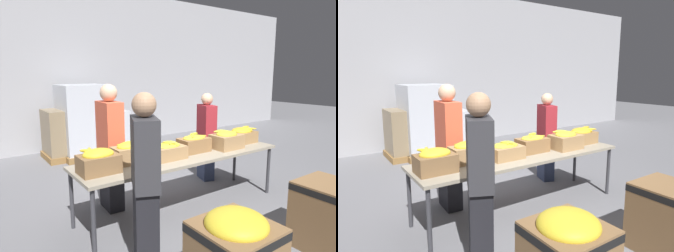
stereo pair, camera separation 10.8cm
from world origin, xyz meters
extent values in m
plane|color=slate|center=(0.00, 0.00, 0.00)|extent=(30.00, 30.00, 0.00)
cube|color=#A8A8AD|center=(0.00, 4.36, 2.00)|extent=(16.00, 0.08, 4.00)
cube|color=#9E937F|center=(0.00, 0.00, 0.77)|extent=(3.02, 0.82, 0.04)
cylinder|color=#38383D|center=(-1.45, -0.35, 0.37)|extent=(0.05, 0.05, 0.75)
cylinder|color=#38383D|center=(1.45, -0.35, 0.37)|extent=(0.05, 0.05, 0.75)
cylinder|color=#38383D|center=(-1.45, 0.35, 0.37)|extent=(0.05, 0.05, 0.75)
cylinder|color=#38383D|center=(1.45, 0.35, 0.37)|extent=(0.05, 0.05, 0.75)
cube|color=olive|center=(-1.24, -0.04, 0.89)|extent=(0.44, 0.32, 0.21)
ellipsoid|color=yellow|center=(-1.24, -0.04, 1.01)|extent=(0.36, 0.27, 0.13)
ellipsoid|color=yellow|center=(-1.19, -0.06, 1.03)|extent=(0.13, 0.19, 0.05)
ellipsoid|color=yellow|center=(-1.34, 0.02, 1.04)|extent=(0.18, 0.18, 0.06)
ellipsoid|color=yellow|center=(-1.31, 0.05, 1.04)|extent=(0.11, 0.19, 0.06)
cube|color=tan|center=(-0.76, 0.09, 0.89)|extent=(0.44, 0.27, 0.21)
ellipsoid|color=yellow|center=(-0.76, 0.09, 1.00)|extent=(0.36, 0.22, 0.12)
ellipsoid|color=yellow|center=(-0.88, 0.08, 1.03)|extent=(0.12, 0.17, 0.04)
ellipsoid|color=yellow|center=(-0.66, 0.09, 1.04)|extent=(0.06, 0.22, 0.04)
cube|color=tan|center=(-0.28, -0.02, 0.87)|extent=(0.44, 0.34, 0.17)
ellipsoid|color=gold|center=(-0.28, -0.02, 0.96)|extent=(0.37, 0.27, 0.06)
ellipsoid|color=gold|center=(-0.23, -0.03, 1.00)|extent=(0.16, 0.18, 0.05)
ellipsoid|color=gold|center=(-0.17, -0.06, 0.98)|extent=(0.12, 0.18, 0.05)
ellipsoid|color=gold|center=(-0.23, -0.03, 1.00)|extent=(0.14, 0.19, 0.06)
ellipsoid|color=gold|center=(-0.27, -0.04, 1.00)|extent=(0.14, 0.18, 0.05)
cube|color=olive|center=(0.22, 0.03, 0.89)|extent=(0.44, 0.27, 0.20)
ellipsoid|color=gold|center=(0.22, 0.03, 0.99)|extent=(0.36, 0.24, 0.08)
ellipsoid|color=gold|center=(0.20, 0.02, 1.02)|extent=(0.18, 0.18, 0.05)
ellipsoid|color=gold|center=(0.14, 0.02, 1.01)|extent=(0.17, 0.15, 0.05)
ellipsoid|color=gold|center=(0.28, 0.11, 1.03)|extent=(0.15, 0.05, 0.05)
ellipsoid|color=gold|center=(0.32, -0.01, 1.01)|extent=(0.20, 0.04, 0.04)
cube|color=tan|center=(0.75, -0.09, 0.89)|extent=(0.44, 0.33, 0.21)
ellipsoid|color=gold|center=(0.75, -0.09, 1.00)|extent=(0.35, 0.28, 0.10)
ellipsoid|color=gold|center=(0.67, -0.02, 1.04)|extent=(0.19, 0.11, 0.05)
ellipsoid|color=gold|center=(0.84, -0.15, 1.03)|extent=(0.22, 0.09, 0.04)
ellipsoid|color=gold|center=(0.73, -0.08, 1.02)|extent=(0.19, 0.18, 0.06)
ellipsoid|color=gold|center=(0.73, -0.04, 1.04)|extent=(0.13, 0.21, 0.05)
cube|color=#A37A4C|center=(1.23, 0.03, 0.88)|extent=(0.44, 0.33, 0.18)
ellipsoid|color=gold|center=(1.23, 0.03, 0.98)|extent=(0.35, 0.30, 0.11)
ellipsoid|color=gold|center=(1.34, -0.05, 1.00)|extent=(0.15, 0.20, 0.06)
ellipsoid|color=gold|center=(1.31, -0.06, 1.02)|extent=(0.19, 0.18, 0.04)
ellipsoid|color=gold|center=(1.35, 0.05, 1.03)|extent=(0.18, 0.05, 0.05)
cube|color=#2D3856|center=(1.10, 0.72, 0.37)|extent=(0.29, 0.40, 0.74)
cube|color=maroon|center=(1.10, 0.72, 1.04)|extent=(0.33, 0.46, 0.61)
sphere|color=#DBAD89|center=(1.10, 0.72, 1.45)|extent=(0.21, 0.21, 0.21)
cube|color=black|center=(-1.08, -0.79, 0.41)|extent=(0.36, 0.45, 0.82)
cube|color=#333338|center=(-1.08, -0.79, 1.16)|extent=(0.40, 0.52, 0.68)
sphere|color=tan|center=(-1.08, -0.79, 1.62)|extent=(0.23, 0.23, 0.23)
cube|color=black|center=(-0.81, 0.60, 0.42)|extent=(0.24, 0.41, 0.83)
cube|color=#EA5B3D|center=(-0.81, 0.60, 1.18)|extent=(0.26, 0.48, 0.69)
sphere|color=#DBAD89|center=(-0.81, 0.60, 1.64)|extent=(0.24, 0.24, 0.24)
cube|color=black|center=(-0.79, -1.68, 0.67)|extent=(0.60, 0.60, 0.07)
ellipsoid|color=yellow|center=(-0.79, -1.68, 0.74)|extent=(0.51, 0.51, 0.21)
cube|color=olive|center=(0.69, -1.68, 0.37)|extent=(0.61, 0.61, 0.74)
cube|color=black|center=(0.69, -1.68, 0.68)|extent=(0.61, 0.61, 0.07)
cube|color=olive|center=(0.32, 3.51, 0.07)|extent=(1.10, 1.10, 0.13)
cube|color=silver|center=(0.32, 3.51, 0.58)|extent=(1.01, 1.01, 0.89)
cube|color=olive|center=(-0.55, 3.57, 0.07)|extent=(0.92, 0.92, 0.13)
cube|color=#897556|center=(-0.55, 3.57, 0.61)|extent=(0.85, 0.85, 0.97)
cube|color=olive|center=(-0.15, 3.48, 0.07)|extent=(1.10, 1.10, 0.13)
cube|color=silver|center=(-0.15, 3.48, 0.88)|extent=(1.01, 1.01, 1.51)
camera|label=1|loc=(-2.49, -3.14, 1.91)|focal=32.00mm
camera|label=2|loc=(-2.40, -3.20, 1.91)|focal=32.00mm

